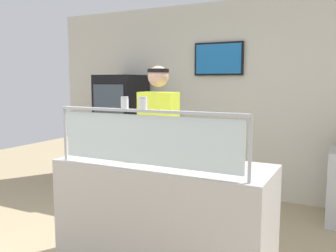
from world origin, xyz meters
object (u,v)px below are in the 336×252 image
Objects in this scene: worker_figure at (159,141)px; drink_fridge at (122,132)px; pizza_server at (137,153)px; pizza_tray at (142,156)px; pepper_flake_shaker at (143,104)px; parmesan_shaker at (125,103)px.

worker_figure is 1.04× the size of drink_fridge.
pizza_tray is at bearing 14.32° from pizza_server.
pepper_flake_shaker reaches higher than pizza_tray.
pizza_tray is 0.05m from pizza_server.
drink_fridge is (-1.48, 1.85, -0.12)m from pizza_tray.
worker_figure reaches higher than drink_fridge.
worker_figure is at bearing 85.08° from pizza_server.
parmesan_shaker is at bearing 180.00° from pepper_flake_shaker.
drink_fridge is at bearing 112.38° from pizza_server.
worker_figure reaches higher than pizza_server.
parmesan_shaker reaches higher than pizza_tray.
pepper_flake_shaker is 0.05× the size of worker_figure.
worker_figure is at bearing 111.90° from pepper_flake_shaker.
parmesan_shaker is 1.03m from worker_figure.
pepper_flake_shaker is (0.26, -0.33, 0.45)m from pizza_server.
drink_fridge is at bearing 128.63° from pizza_tray.
drink_fridge reaches higher than parmesan_shaker.
worker_figure reaches higher than pepper_flake_shaker.
worker_figure is at bearing -43.97° from drink_fridge.
parmesan_shaker is 0.95× the size of pepper_flake_shaker.
pizza_tray is 1.56× the size of pizza_server.
pizza_tray is 0.58m from worker_figure.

